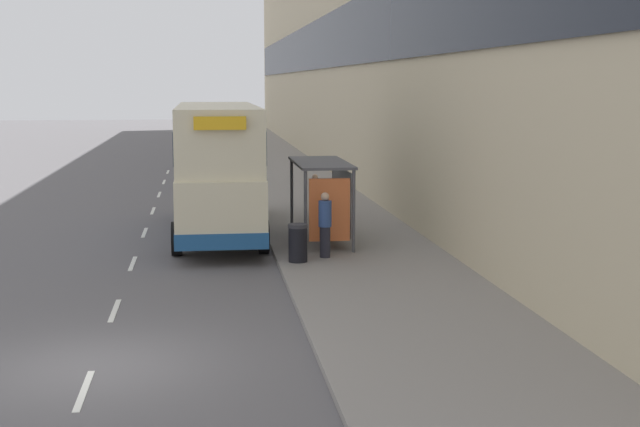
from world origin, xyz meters
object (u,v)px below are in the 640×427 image
(car_0, at_px, (212,136))
(car_1, at_px, (212,143))
(pedestrian_at_shelter, at_px, (315,201))
(double_decker_bus_near, at_px, (218,167))
(pedestrian_1, at_px, (325,224))
(car_3, at_px, (208,154))
(pedestrian_2, at_px, (315,196))
(car_2, at_px, (210,169))
(bus_shelter, at_px, (328,187))
(litter_bin, at_px, (298,243))

(car_0, distance_m, car_1, 8.21)
(pedestrian_at_shelter, bearing_deg, double_decker_bus_near, -164.55)
(pedestrian_at_shelter, bearing_deg, pedestrian_1, -94.41)
(car_3, bearing_deg, pedestrian_2, -80.30)
(pedestrian_2, bearing_deg, car_3, 99.70)
(car_3, distance_m, pedestrian_at_shelter, 23.47)
(car_2, xyz_separation_m, car_3, (-0.03, 9.68, -0.02))
(bus_shelter, distance_m, pedestrian_2, 5.08)
(bus_shelter, xyz_separation_m, car_0, (-3.04, 43.91, -0.99))
(double_decker_bus_near, bearing_deg, pedestrian_at_shelter, 15.45)
(car_0, bearing_deg, car_1, -90.59)
(car_1, xyz_separation_m, pedestrian_2, (3.36, -30.71, 0.07))
(car_0, relative_size, car_3, 1.16)
(bus_shelter, xyz_separation_m, car_2, (-3.43, 16.96, -1.01))
(car_1, bearing_deg, double_decker_bus_near, -90.31)
(pedestrian_1, relative_size, pedestrian_2, 1.14)
(car_1, distance_m, litter_bin, 38.58)
(car_3, bearing_deg, double_decker_bus_near, -89.61)
(car_1, relative_size, pedestrian_at_shelter, 2.76)
(car_2, xyz_separation_m, pedestrian_2, (3.67, -11.97, 0.10))
(litter_bin, bearing_deg, car_2, 96.37)
(car_1, relative_size, pedestrian_1, 2.44)
(car_1, bearing_deg, pedestrian_2, -83.76)
(car_3, bearing_deg, car_1, 87.83)
(double_decker_bus_near, relative_size, car_2, 2.57)
(bus_shelter, bearing_deg, pedestrian_2, 87.29)
(bus_shelter, xyz_separation_m, pedestrian_at_shelter, (0.04, 3.43, -0.90))
(bus_shelter, height_order, pedestrian_at_shelter, bus_shelter)
(bus_shelter, distance_m, car_2, 17.33)
(bus_shelter, relative_size, car_2, 1.02)
(litter_bin, bearing_deg, bus_shelter, 66.70)
(pedestrian_2, bearing_deg, car_0, 94.81)
(double_decker_bus_near, bearing_deg, litter_bin, -68.79)
(pedestrian_at_shelter, xyz_separation_m, pedestrian_2, (0.19, 1.56, -0.01))
(car_3, bearing_deg, litter_bin, -85.65)
(bus_shelter, xyz_separation_m, litter_bin, (-1.22, -2.84, -1.21))
(car_0, bearing_deg, pedestrian_2, -85.19)
(pedestrian_at_shelter, relative_size, pedestrian_1, 0.89)
(bus_shelter, relative_size, car_0, 0.94)
(car_1, distance_m, pedestrian_at_shelter, 32.42)
(car_0, distance_m, car_3, 17.28)
(pedestrian_1, bearing_deg, double_decker_bus_near, 121.04)
(car_0, xyz_separation_m, pedestrian_2, (3.27, -38.92, 0.08))
(car_0, distance_m, litter_bin, 46.78)
(car_0, xyz_separation_m, car_2, (-0.40, -26.95, -0.02))
(pedestrian_at_shelter, relative_size, pedestrian_2, 1.01)
(pedestrian_2, bearing_deg, pedestrian_1, -94.97)
(car_3, height_order, pedestrian_2, pedestrian_2)
(car_1, relative_size, pedestrian_2, 2.79)
(car_2, bearing_deg, pedestrian_1, -81.05)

